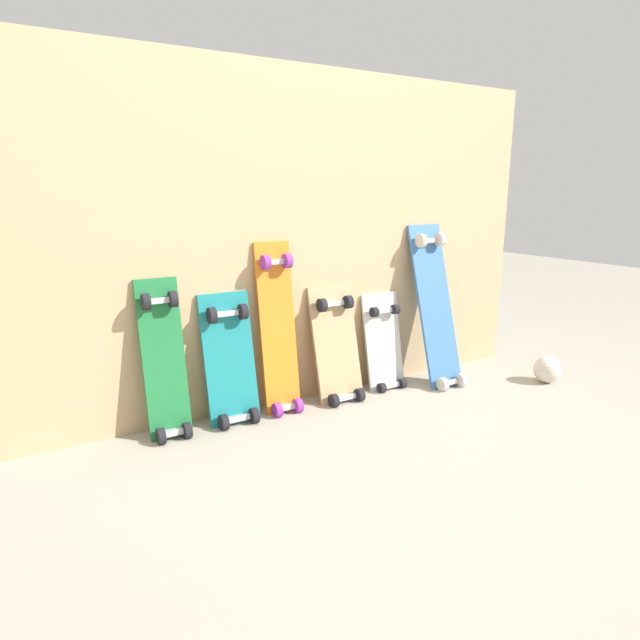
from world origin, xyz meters
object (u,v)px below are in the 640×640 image
object	(u,v)px
skateboard_blue	(437,312)
rubber_ball	(547,370)
skateboard_teal	(231,366)
skateboard_white	(384,348)
skateboard_natural	(337,351)
skateboard_orange	(279,335)
skateboard_green	(165,367)

from	to	relation	value
skateboard_blue	rubber_ball	world-z (taller)	skateboard_blue
skateboard_teal	rubber_ball	xyz separation A→B (m)	(1.62, -0.39, -0.18)
skateboard_teal	skateboard_white	size ratio (longest dim) A/B	1.13
skateboard_natural	skateboard_white	xyz separation A→B (m)	(0.30, 0.02, -0.04)
skateboard_natural	rubber_ball	bearing A→B (deg)	-19.00
skateboard_teal	skateboard_orange	distance (m)	0.26
skateboard_natural	skateboard_blue	size ratio (longest dim) A/B	0.70
skateboard_orange	skateboard_white	world-z (taller)	skateboard_orange
skateboard_orange	skateboard_blue	xyz separation A→B (m)	(0.88, -0.07, 0.02)
skateboard_natural	skateboard_blue	distance (m)	0.60
skateboard_green	rubber_ball	size ratio (longest dim) A/B	5.17
skateboard_orange	skateboard_white	bearing A→B (deg)	0.04
skateboard_green	skateboard_natural	size ratio (longest dim) A/B	1.16
skateboard_orange	rubber_ball	distance (m)	1.46
skateboard_blue	skateboard_green	bearing A→B (deg)	177.22
skateboard_white	skateboard_orange	bearing A→B (deg)	-179.96
skateboard_green	skateboard_teal	bearing A→B (deg)	-0.43
skateboard_natural	skateboard_green	bearing A→B (deg)	178.89
skateboard_orange	skateboard_natural	xyz separation A→B (m)	(0.30, -0.02, -0.11)
skateboard_orange	skateboard_green	bearing A→B (deg)	-179.46
skateboard_teal	rubber_ball	bearing A→B (deg)	-13.40
skateboard_green	skateboard_natural	distance (m)	0.82
skateboard_orange	skateboard_natural	world-z (taller)	skateboard_orange
skateboard_natural	rubber_ball	xyz separation A→B (m)	(1.08, -0.37, -0.17)
skateboard_natural	rubber_ball	size ratio (longest dim) A/B	4.46
skateboard_blue	skateboard_orange	bearing A→B (deg)	175.27
skateboard_natural	skateboard_blue	world-z (taller)	skateboard_blue
skateboard_teal	skateboard_white	bearing A→B (deg)	0.51
skateboard_natural	skateboard_white	world-z (taller)	skateboard_natural
skateboard_white	rubber_ball	bearing A→B (deg)	-26.72
rubber_ball	skateboard_white	bearing A→B (deg)	153.28
skateboard_green	skateboard_orange	bearing A→B (deg)	0.54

